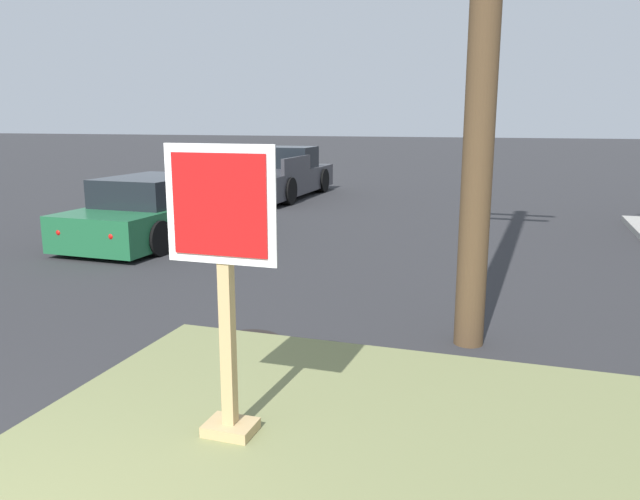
{
  "coord_description": "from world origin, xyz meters",
  "views": [
    {
      "loc": [
        2.84,
        -1.49,
        2.33
      ],
      "look_at": [
        0.93,
        4.35,
        1.02
      ],
      "focal_mm": 34.74,
      "sensor_mm": 36.0,
      "label": 1
    }
  ],
  "objects_px": {
    "stop_sign": "(225,296)",
    "pickup_truck_charcoal": "(279,176)",
    "parked_sedan_green": "(159,212)",
    "manhole_cover": "(249,341)"
  },
  "relations": [
    {
      "from": "stop_sign",
      "to": "pickup_truck_charcoal",
      "type": "distance_m",
      "value": 14.7
    },
    {
      "from": "parked_sedan_green",
      "to": "pickup_truck_charcoal",
      "type": "bearing_deg",
      "value": 92.44
    },
    {
      "from": "stop_sign",
      "to": "parked_sedan_green",
      "type": "relative_size",
      "value": 0.46
    },
    {
      "from": "parked_sedan_green",
      "to": "manhole_cover",
      "type": "bearing_deg",
      "value": -49.3
    },
    {
      "from": "stop_sign",
      "to": "pickup_truck_charcoal",
      "type": "relative_size",
      "value": 0.4
    },
    {
      "from": "manhole_cover",
      "to": "pickup_truck_charcoal",
      "type": "xyz_separation_m",
      "value": [
        -4.36,
        11.79,
        0.61
      ]
    },
    {
      "from": "parked_sedan_green",
      "to": "pickup_truck_charcoal",
      "type": "height_order",
      "value": "pickup_truck_charcoal"
    },
    {
      "from": "stop_sign",
      "to": "manhole_cover",
      "type": "xyz_separation_m",
      "value": [
        -0.76,
        1.99,
        -1.12
      ]
    },
    {
      "from": "stop_sign",
      "to": "manhole_cover",
      "type": "bearing_deg",
      "value": 110.81
    },
    {
      "from": "pickup_truck_charcoal",
      "to": "manhole_cover",
      "type": "bearing_deg",
      "value": -69.7
    }
  ]
}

